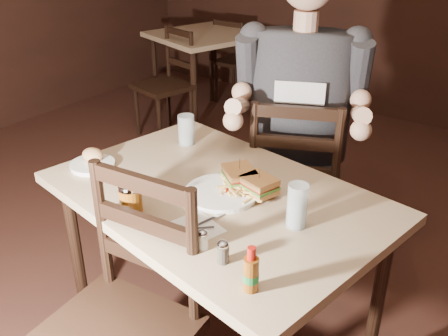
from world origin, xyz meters
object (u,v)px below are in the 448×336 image
Objects in this scene: glass_left at (186,130)px; diner at (301,82)px; bg_table at (203,44)px; side_plate at (93,166)px; glass_right at (297,206)px; chair_far at (294,184)px; bg_chair_near at (163,86)px; dinner_plate at (222,194)px; main_table at (216,210)px; bg_chair_far at (238,61)px; hot_sauce at (251,269)px; syrup_dispenser at (131,198)px.

diner is at bearing 44.48° from glass_left.
side_plate is (1.22, -2.31, 0.10)m from bg_table.
side_plate is at bearing -173.52° from glass_right.
bg_chair_near is at bearing -52.62° from chair_far.
main_table is at bearing 163.84° from dinner_plate.
bg_table is at bearing 89.44° from bg_chair_far.
main_table is 9.76× the size of hot_sauce.
dinner_plate is at bearing -29.74° from bg_chair_near.
bg_chair_far is (-1.73, 2.04, -0.08)m from chair_far.
hot_sauce is at bearing 124.08° from bg_chair_far.
glass_left is at bearing 67.97° from side_plate.
bg_chair_near reaches higher than side_plate.
main_table is 7.73× the size of side_plate.
chair_far is 1.20m from hot_sauce.
syrup_dispenser is (-0.51, -0.25, -0.02)m from glass_right.
hot_sauce is 1.31× the size of syrup_dispenser.
glass_left is 1.26× the size of syrup_dispenser.
bg_chair_far reaches higher than side_plate.
dinner_plate is 0.50m from glass_left.
glass_right is at bearing 93.45° from chair_far.
glass_right reaches higher than side_plate.
bg_chair_far is 6.07× the size of glass_left.
bg_chair_far is at bearing 124.64° from hot_sauce.
diner reaches higher than glass_left.
glass_left is (-0.37, -0.36, -0.19)m from diner.
main_table is 0.38m from glass_right.
glass_right is at bearing -3.29° from dinner_plate.
glass_right reaches higher than main_table.
syrup_dispenser reaches higher than bg_table.
hot_sauce is (0.05, -0.35, -0.01)m from glass_right.
hot_sauce is at bearing -82.02° from glass_right.
side_plate is (-0.53, -0.77, -0.25)m from diner.
diner is 5.96× the size of side_plate.
glass_right reaches higher than hot_sauce.
bg_chair_far is at bearing 123.06° from dinner_plate.
glass_right reaches higher than dinner_plate.
bg_table is 1.22× the size of bg_chair_far.
bg_chair_far is 0.78× the size of diner.
chair_far is 0.76m from dinner_plate.
chair_far is at bearing 90.00° from diner.
hot_sauce is (0.40, -1.02, -0.19)m from diner.
hot_sauce reaches higher than bg_table.
diner is 0.70m from dinner_plate.
glass_left is at bearing 156.97° from glass_right.
chair_far is 1.19× the size of bg_chair_far.
bg_table is at bearing -64.84° from chair_far.
syrup_dispenser is (-0.14, -0.97, 0.34)m from chair_far.
main_table is at bearing 67.98° from chair_far.
chair_far reaches higher than bg_table.
dinner_plate is 1.50× the size of side_plate.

